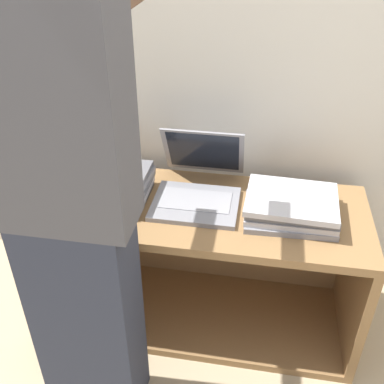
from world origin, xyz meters
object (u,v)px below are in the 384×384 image
(laptop_stack_right, at_px, (291,206))
(person, at_px, (69,205))
(laptop_open, at_px, (198,186))
(laptop_stack_left, at_px, (106,186))

(laptop_stack_right, xyz_separation_m, person, (-0.67, -0.48, 0.25))
(laptop_open, xyz_separation_m, laptop_stack_right, (0.38, -0.07, -0.01))
(laptop_stack_right, height_order, person, person)
(laptop_open, distance_m, laptop_stack_right, 0.38)
(laptop_open, bearing_deg, laptop_stack_right, -10.71)
(laptop_stack_left, bearing_deg, person, -80.53)
(laptop_open, relative_size, laptop_stack_left, 1.16)
(laptop_stack_left, height_order, laptop_stack_right, laptop_stack_left)
(laptop_stack_left, xyz_separation_m, laptop_stack_right, (0.75, -0.00, -0.01))
(laptop_open, relative_size, laptop_stack_right, 1.16)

